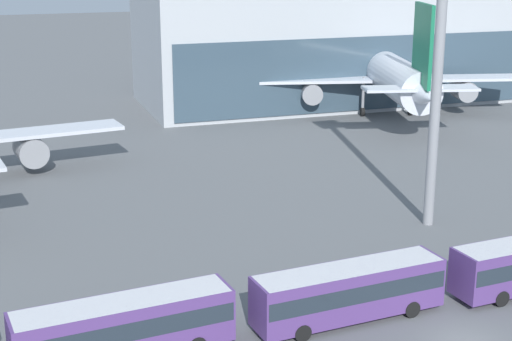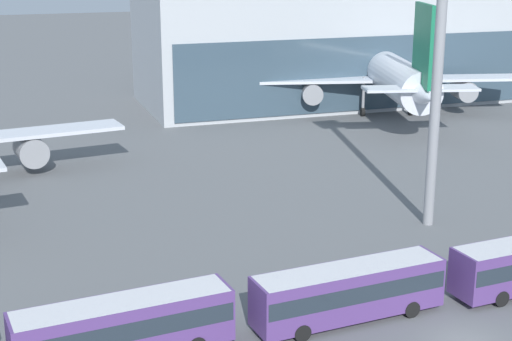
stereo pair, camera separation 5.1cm
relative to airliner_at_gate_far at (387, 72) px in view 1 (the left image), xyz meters
name	(u,v)px [view 1 (the left image)]	position (x,y,z in m)	size (l,w,h in m)	color
ground_plane	(465,341)	(-23.42, -54.38, -5.43)	(440.00, 440.00, 0.00)	slate
airliner_at_gate_far	(387,72)	(0.00, 0.00, 0.00)	(34.64, 38.72, 14.91)	silver
shuttle_bus_2	(124,325)	(-41.30, -50.26, -3.52)	(11.71, 3.79, 3.26)	#56387A
shuttle_bus_3	(349,290)	(-28.41, -50.04, -3.52)	(11.69, 3.61, 3.26)	#56387A
floodlight_mast	(441,21)	(-15.69, -37.27, 10.13)	(2.99, 2.99, 24.22)	gray
lane_stripe_0	(61,340)	(-44.37, -47.21, -5.43)	(10.40, 0.25, 0.01)	silver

